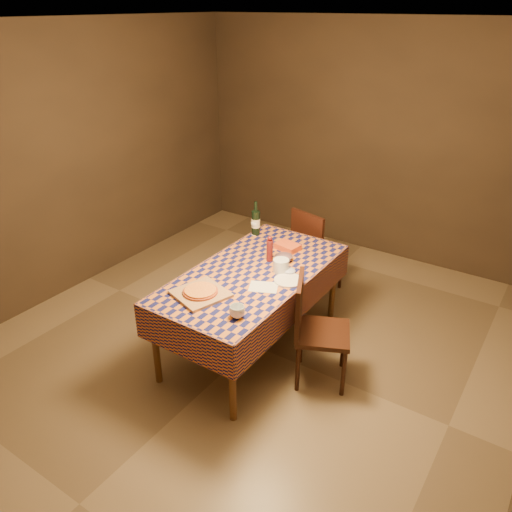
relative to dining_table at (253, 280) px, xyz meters
name	(u,v)px	position (x,y,z in m)	size (l,w,h in m)	color
room	(253,208)	(0.00, 0.00, 0.66)	(5.00, 5.10, 2.70)	brown
dining_table	(253,280)	(0.00, 0.00, 0.00)	(0.94, 1.84, 0.77)	brown
cutting_board	(201,294)	(-0.13, -0.54, 0.09)	(0.37, 0.37, 0.02)	#A87A4F
pizza	(200,291)	(-0.13, -0.54, 0.11)	(0.33, 0.33, 0.03)	#973B19
pepper_mill	(270,249)	(0.01, 0.26, 0.19)	(0.07, 0.07, 0.24)	#531313
bowl	(284,258)	(0.12, 0.32, 0.10)	(0.16, 0.16, 0.05)	#5B414C
wine_glass	(255,224)	(-0.41, 0.65, 0.19)	(0.08, 0.08, 0.16)	white
wine_bottle	(256,222)	(-0.41, 0.66, 0.20)	(0.09, 0.09, 0.34)	black
deli_tub	(281,266)	(0.20, 0.14, 0.13)	(0.14, 0.14, 0.11)	silver
takeout_container	(288,247)	(0.03, 0.54, 0.10)	(0.22, 0.15, 0.05)	#D1491B
white_plate	(289,280)	(0.33, 0.03, 0.08)	(0.24, 0.24, 0.01)	silver
tumbler	(237,312)	(0.29, -0.62, 0.12)	(0.12, 0.12, 0.09)	silver
flour_patch	(263,287)	(0.21, -0.16, 0.08)	(0.23, 0.17, 0.00)	silver
flour_bag	(287,270)	(0.25, 0.16, 0.10)	(0.15, 0.11, 0.04)	#9DA7CA
chair_far	(313,247)	(-0.03, 1.18, -0.17)	(0.51, 0.51, 0.93)	black
chair_right	(313,325)	(0.63, -0.09, -0.17)	(0.56, 0.56, 0.93)	black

